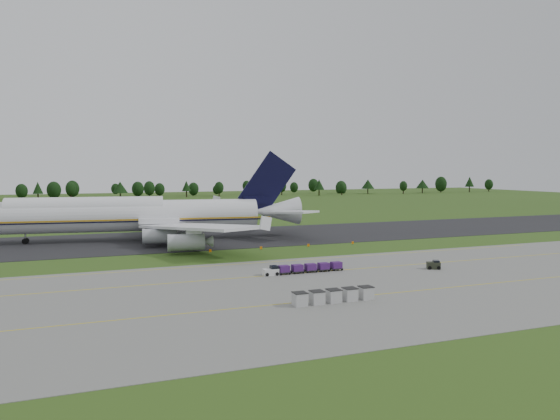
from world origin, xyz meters
name	(u,v)px	position (x,y,z in m)	size (l,w,h in m)	color
ground	(260,254)	(0.00, 0.00, 0.00)	(600.00, 600.00, 0.00)	#2C4B16
apron	(338,288)	(0.00, -34.00, 0.03)	(300.00, 52.00, 0.06)	slate
taxiway	(223,238)	(0.00, 28.00, 0.04)	(300.00, 40.00, 0.08)	black
apron_markings	(317,278)	(0.00, -26.98, 0.06)	(300.00, 30.20, 0.01)	#CEBB0C
tree_line	(113,188)	(-11.35, 220.75, 6.11)	(530.58, 22.63, 11.63)	black
aircraft	(138,215)	(-20.51, 30.51, 6.25)	(78.29, 75.33, 21.90)	silver
baggage_train	(302,268)	(-0.33, -21.86, 0.84)	(14.18, 1.51, 1.45)	silver
utility_cart	(433,266)	(22.22, -26.96, 0.65)	(2.54, 2.11, 1.21)	#272C1F
uld_row	(334,296)	(-4.66, -41.68, 0.92)	(11.34, 1.74, 1.72)	#ADADAD
edge_markers	(285,247)	(7.92, 6.11, 0.27)	(34.23, 0.30, 0.60)	orange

